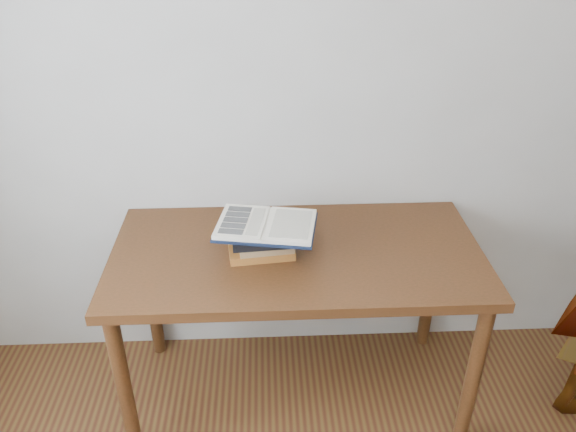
{
  "coord_description": "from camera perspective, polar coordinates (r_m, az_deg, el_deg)",
  "views": [
    {
      "loc": [
        -0.24,
        -0.47,
        2.02
      ],
      "look_at": [
        -0.16,
        1.31,
        0.99
      ],
      "focal_mm": 35.0,
      "sensor_mm": 36.0,
      "label": 1
    }
  ],
  "objects": [
    {
      "name": "room_shell",
      "position": [
        0.64,
        12.75,
        -8.81
      ],
      "size": [
        3.54,
        3.54,
        2.62
      ],
      "color": "#B7B5AD",
      "rests_on": "ground"
    },
    {
      "name": "desk",
      "position": [
        2.28,
        0.89,
        -5.52
      ],
      "size": [
        1.47,
        0.73,
        0.79
      ],
      "color": "#4A2612",
      "rests_on": "ground"
    },
    {
      "name": "book_stack",
      "position": [
        2.18,
        -2.6,
        -2.49
      ],
      "size": [
        0.27,
        0.19,
        0.12
      ],
      "color": "#974B22",
      "rests_on": "desk"
    },
    {
      "name": "open_book",
      "position": [
        2.13,
        -2.22,
        -0.93
      ],
      "size": [
        0.41,
        0.32,
        0.03
      ],
      "rotation": [
        0.0,
        0.0,
        -0.17
      ],
      "color": "black",
      "rests_on": "book_stack"
    }
  ]
}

